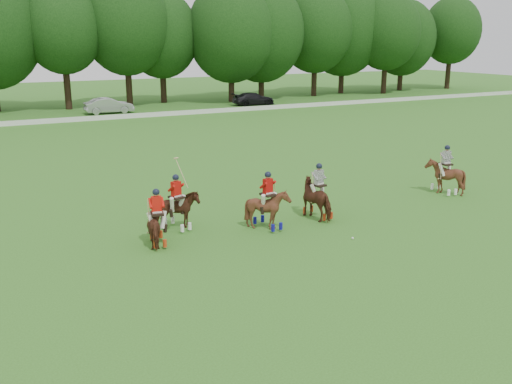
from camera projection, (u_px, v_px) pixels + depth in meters
name	position (u px, v px, depth m)	size (l,w,h in m)	color
ground	(315.00, 259.00, 19.66)	(180.00, 180.00, 0.00)	#33651D
tree_line	(65.00, 29.00, 58.84)	(117.98, 14.32, 14.75)	black
boundary_rail	(89.00, 119.00, 52.20)	(120.00, 0.10, 0.44)	white
car_mid	(109.00, 106.00, 57.22)	(1.67, 4.78, 1.58)	#ACABB1
car_right	(254.00, 99.00, 64.46)	(1.97, 4.84, 1.40)	black
polo_red_a	(158.00, 225.00, 20.80)	(1.07, 1.76, 2.13)	#492213
polo_red_b	(177.00, 210.00, 22.50)	(1.83, 1.68, 2.78)	#492213
polo_red_c	(268.00, 208.00, 22.58)	(1.53, 1.67, 2.33)	#492213
polo_stripe_a	(318.00, 198.00, 23.93)	(1.26, 2.08, 2.36)	#492213
polo_stripe_b	(445.00, 176.00, 27.70)	(1.53, 1.68, 2.40)	#492213
polo_ball	(353.00, 238.00, 21.55)	(0.09, 0.09, 0.09)	white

